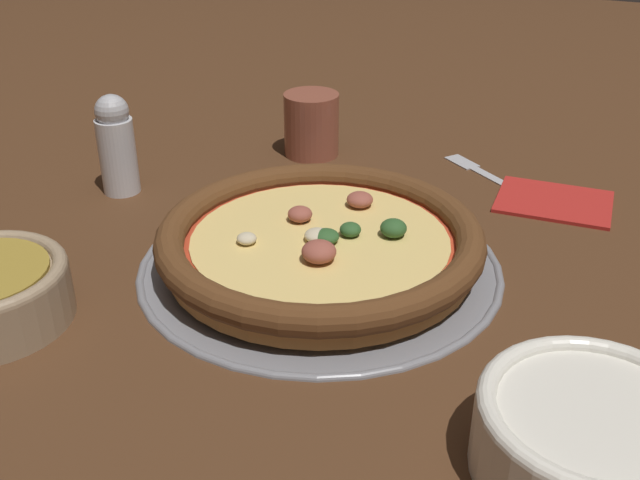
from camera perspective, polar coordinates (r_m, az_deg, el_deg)
ground_plane at (r=0.72m, az=-0.00°, el=-2.01°), size 3.00×3.00×0.00m
pizza_tray at (r=0.72m, az=-0.00°, el=-1.80°), size 0.35×0.35×0.01m
pizza at (r=0.71m, az=0.02°, el=-0.09°), size 0.31×0.31×0.04m
bowl_far at (r=0.52m, az=20.04°, el=-13.85°), size 0.15×0.15×0.06m
drinking_cup at (r=0.97m, az=-0.66°, el=8.79°), size 0.07×0.07×0.08m
napkin at (r=0.88m, az=17.42°, el=2.92°), size 0.13×0.10×0.01m
fork at (r=0.93m, az=12.91°, el=4.72°), size 0.15×0.12×0.00m
pepper_shaker at (r=0.88m, az=-15.25°, el=7.02°), size 0.04×0.04×0.12m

